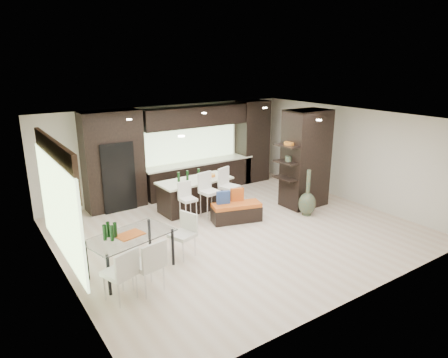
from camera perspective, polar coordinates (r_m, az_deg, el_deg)
ground at (r=9.81m, az=1.98°, el=-7.29°), size 8.00×8.00×0.00m
back_wall at (r=12.25m, az=-7.65°, el=4.13°), size 8.00×0.02×2.70m
left_wall at (r=7.80m, az=-22.49°, el=-4.38°), size 0.02×7.00×2.70m
right_wall at (r=12.07m, az=17.63°, el=3.29°), size 0.02×7.00×2.70m
ceiling at (r=9.05m, az=2.15°, el=8.52°), size 8.00×7.00×0.02m
window_left at (r=7.99m, az=-22.52°, el=-3.89°), size 0.04×3.20×1.90m
window_back at (r=12.45m, az=-5.12°, el=5.35°), size 3.40×0.04×1.20m
stone_accent at (r=7.75m, az=-23.04°, el=2.40°), size 0.08×3.00×0.80m
ceiling_spots at (r=9.26m, az=1.23°, el=8.59°), size 4.00×3.00×0.02m
back_cabinetry at (r=12.19m, az=-4.84°, el=4.16°), size 6.80×0.68×2.70m
refrigerator at (r=11.31m, az=-15.31°, el=0.52°), size 0.90×0.68×1.90m
partition_column at (r=11.29m, az=11.59°, el=2.86°), size 1.20×0.80×2.70m
kitchen_island at (r=11.01m, az=-4.14°, el=-2.22°), size 2.06×0.95×0.84m
stool_left at (r=10.13m, az=-5.14°, el=-3.95°), size 0.39×0.39×0.85m
stool_mid at (r=10.38m, az=-2.07°, el=-3.02°), size 0.49×0.49×0.97m
stool_right at (r=10.70m, az=0.77°, el=-2.32°), size 0.56×0.56×1.00m
bench at (r=10.23m, az=1.79°, el=-4.78°), size 1.34×0.82×0.48m
floor_vase at (r=10.74m, az=11.87°, el=-1.92°), size 0.56×0.56×1.25m
dining_table at (r=8.04m, az=-13.11°, el=-10.37°), size 1.79×1.27×0.78m
chair_near at (r=7.35m, az=-10.85°, el=-12.28°), size 0.59×0.59×0.92m
chair_far at (r=7.21m, az=-14.65°, el=-13.28°), size 0.61×0.61×0.89m
chair_end at (r=8.42m, az=-5.95°, el=-8.37°), size 0.59×0.59×0.86m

